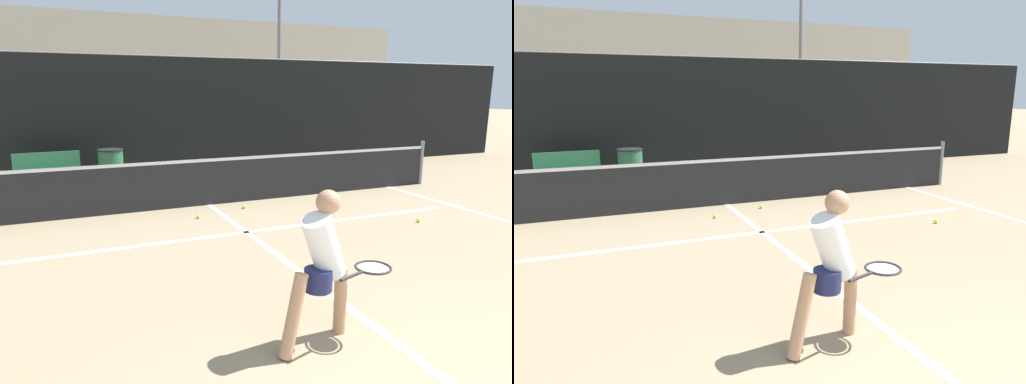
{
  "view_description": "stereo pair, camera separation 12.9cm",
  "coord_description": "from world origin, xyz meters",
  "views": [
    {
      "loc": [
        -2.68,
        -0.87,
        2.26
      ],
      "look_at": [
        -0.34,
        4.59,
        0.95
      ],
      "focal_mm": 32.0,
      "sensor_mm": 36.0,
      "label": 1
    },
    {
      "loc": [
        -2.56,
        -0.92,
        2.26
      ],
      "look_at": [
        -0.34,
        4.59,
        0.95
      ],
      "focal_mm": 32.0,
      "sensor_mm": 36.0,
      "label": 2
    }
  ],
  "objects": [
    {
      "name": "fence_back",
      "position": [
        0.0,
        11.46,
        1.58
      ],
      "size": [
        24.0,
        0.06,
        3.18
      ],
      "color": "black",
      "rests_on": "ground"
    },
    {
      "name": "tennis_ball_scattered_1",
      "position": [
        -0.49,
        6.9,
        0.03
      ],
      "size": [
        0.07,
        0.07,
        0.07
      ],
      "primitive_type": "sphere",
      "color": "#D1E033",
      "rests_on": "ground"
    },
    {
      "name": "building_far",
      "position": [
        0.0,
        26.23,
        3.14
      ],
      "size": [
        36.0,
        2.4,
        6.27
      ],
      "primitive_type": "cube",
      "color": "beige",
      "rests_on": "ground"
    },
    {
      "name": "player_practicing",
      "position": [
        -0.62,
        2.41,
        0.79
      ],
      "size": [
        1.21,
        0.46,
        1.43
      ],
      "rotation": [
        0.0,
        0.0,
        0.29
      ],
      "color": "tan",
      "rests_on": "ground"
    },
    {
      "name": "court_center_mark",
      "position": [
        0.0,
        4.18,
        0.0
      ],
      "size": [
        0.1,
        7.23,
        0.01
      ],
      "primitive_type": "cube",
      "color": "white",
      "rests_on": "ground"
    },
    {
      "name": "trash_bin",
      "position": [
        -1.61,
        10.44,
        0.46
      ],
      "size": [
        0.6,
        0.6,
        0.91
      ],
      "color": "#28603D",
      "rests_on": "ground"
    },
    {
      "name": "tennis_ball_scattered_2",
      "position": [
        3.02,
        5.12,
        0.03
      ],
      "size": [
        0.07,
        0.07,
        0.07
      ],
      "primitive_type": "sphere",
      "color": "#D1E033",
      "rests_on": "ground"
    },
    {
      "name": "floodlight_mast",
      "position": [
        6.67,
        18.28,
        4.88
      ],
      "size": [
        1.1,
        0.24,
        7.55
      ],
      "color": "slate",
      "rests_on": "ground"
    },
    {
      "name": "courtside_bench",
      "position": [
        -3.01,
        10.8,
        0.46
      ],
      "size": [
        1.5,
        0.46,
        0.86
      ],
      "rotation": [
        0.0,
        0.0,
        0.06
      ],
      "color": "#33724C",
      "rests_on": "ground"
    },
    {
      "name": "tennis_ball_scattered_5",
      "position": [
        0.54,
        7.24,
        0.03
      ],
      "size": [
        0.07,
        0.07,
        0.07
      ],
      "primitive_type": "sphere",
      "color": "#D1E033",
      "rests_on": "ground"
    },
    {
      "name": "court_service_line",
      "position": [
        0.0,
        5.78,
        0.0
      ],
      "size": [
        8.25,
        0.1,
        0.01
      ],
      "primitive_type": "cube",
      "color": "white",
      "rests_on": "ground"
    },
    {
      "name": "net",
      "position": [
        0.0,
        7.79,
        0.51
      ],
      "size": [
        11.09,
        0.09,
        1.07
      ],
      "color": "slate",
      "rests_on": "ground"
    }
  ]
}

